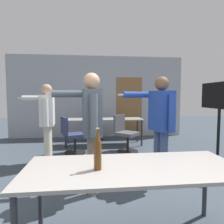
# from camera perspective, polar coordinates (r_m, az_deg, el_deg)

# --- Properties ---
(back_wall) EXTENTS (5.95, 0.12, 2.77)m
(back_wall) POSITION_cam_1_polar(r_m,az_deg,el_deg) (6.93, -3.92, 4.30)
(back_wall) COLOR #A3A8B2
(back_wall) RESTS_ON ground_plane
(conference_table_near) EXTENTS (1.98, 0.83, 0.76)m
(conference_table_near) POSITION_cam_1_polar(r_m,az_deg,el_deg) (1.94, 6.09, -16.92)
(conference_table_near) COLOR gray
(conference_table_near) RESTS_ON ground_plane
(conference_table_far) EXTENTS (2.23, 0.65, 0.76)m
(conference_table_far) POSITION_cam_1_polar(r_m,az_deg,el_deg) (5.75, -2.37, -2.62)
(conference_table_far) COLOR gray
(conference_table_far) RESTS_ON ground_plane
(tv_screen) EXTENTS (0.44, 1.29, 1.70)m
(tv_screen) POSITION_cam_1_polar(r_m,az_deg,el_deg) (4.72, 28.36, 0.40)
(tv_screen) COLOR black
(tv_screen) RESTS_ON ground_plane
(person_far_watching) EXTENTS (0.83, 0.65, 1.73)m
(person_far_watching) POSITION_cam_1_polar(r_m,az_deg,el_deg) (2.88, -6.05, -2.60)
(person_far_watching) COLOR slate
(person_far_watching) RESTS_ON ground_plane
(person_left_plaid) EXTENTS (0.88, 0.61, 1.72)m
(person_left_plaid) POSITION_cam_1_polar(r_m,az_deg,el_deg) (3.36, 13.69, -1.76)
(person_left_plaid) COLOR #3D4C75
(person_left_plaid) RESTS_ON ground_plane
(person_right_polo) EXTENTS (0.81, 0.69, 1.65)m
(person_right_polo) POSITION_cam_1_polar(r_m,az_deg,el_deg) (4.33, -18.16, -1.23)
(person_right_polo) COLOR beige
(person_right_polo) RESTS_ON ground_plane
(office_chair_near_pushed) EXTENTS (0.65, 0.61, 0.91)m
(office_chair_near_pushed) POSITION_cam_1_polar(r_m,az_deg,el_deg) (4.99, -11.40, -6.91)
(office_chair_near_pushed) COLOR black
(office_chair_near_pushed) RESTS_ON ground_plane
(office_chair_far_left) EXTENTS (0.69, 0.68, 0.92)m
(office_chair_far_left) POSITION_cam_1_polar(r_m,az_deg,el_deg) (5.08, 3.80, -6.49)
(office_chair_far_left) COLOR black
(office_chair_far_left) RESTS_ON ground_plane
(office_chair_side_rolled) EXTENTS (0.56, 0.52, 0.96)m
(office_chair_side_rolled) POSITION_cam_1_polar(r_m,az_deg,el_deg) (6.46, -5.53, -3.92)
(office_chair_side_rolled) COLOR black
(office_chair_side_rolled) RESTS_ON ground_plane
(beer_bottle) EXTENTS (0.07, 0.07, 0.37)m
(beer_bottle) POSITION_cam_1_polar(r_m,az_deg,el_deg) (1.78, -4.12, -10.83)
(beer_bottle) COLOR #563314
(beer_bottle) RESTS_ON conference_table_near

